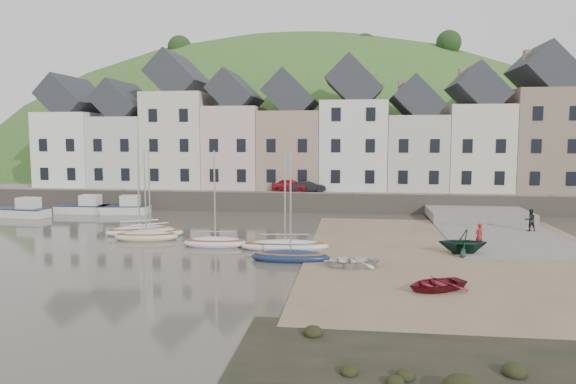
# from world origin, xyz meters

# --- Properties ---
(ground) EXTENTS (160.00, 160.00, 0.00)m
(ground) POSITION_xyz_m (0.00, 0.00, 0.00)
(ground) COLOR #443E35
(ground) RESTS_ON ground
(quay_land) EXTENTS (90.00, 30.00, 1.50)m
(quay_land) POSITION_xyz_m (0.00, 32.00, 0.75)
(quay_land) COLOR #335923
(quay_land) RESTS_ON ground
(quay_street) EXTENTS (70.00, 7.00, 0.10)m
(quay_street) POSITION_xyz_m (0.00, 20.50, 1.55)
(quay_street) COLOR slate
(quay_street) RESTS_ON quay_land
(seawall) EXTENTS (70.00, 1.20, 1.80)m
(seawall) POSITION_xyz_m (0.00, 17.00, 0.90)
(seawall) COLOR slate
(seawall) RESTS_ON ground
(beach) EXTENTS (18.00, 26.00, 0.06)m
(beach) POSITION_xyz_m (11.00, 0.00, 0.03)
(beach) COLOR brown
(beach) RESTS_ON ground
(slipway) EXTENTS (8.00, 18.00, 0.12)m
(slipway) POSITION_xyz_m (15.00, 8.00, 0.06)
(slipway) COLOR slate
(slipway) RESTS_ON ground
(hillside) EXTENTS (134.40, 84.00, 84.00)m
(hillside) POSITION_xyz_m (-5.00, 60.00, -17.99)
(hillside) COLOR #335923
(hillside) RESTS_ON ground
(townhouse_terrace) EXTENTS (61.05, 8.00, 13.93)m
(townhouse_terrace) POSITION_xyz_m (1.76, 24.00, 7.32)
(townhouse_terrace) COLOR white
(townhouse_terrace) RESTS_ON quay_land
(sailboat_0) EXTENTS (4.70, 3.87, 6.32)m
(sailboat_0) POSITION_xyz_m (-9.25, 3.11, 0.26)
(sailboat_0) COLOR silver
(sailboat_0) RESTS_ON ground
(sailboat_1) EXTENTS (4.86, 3.66, 6.32)m
(sailboat_1) POSITION_xyz_m (-10.57, 4.38, 0.26)
(sailboat_1) COLOR silver
(sailboat_1) RESTS_ON ground
(sailboat_2) EXTENTS (4.47, 2.19, 6.32)m
(sailboat_2) POSITION_xyz_m (-9.23, 2.33, 0.26)
(sailboat_2) COLOR beige
(sailboat_2) RESTS_ON ground
(sailboat_3) EXTENTS (4.23, 1.78, 6.32)m
(sailboat_3) POSITION_xyz_m (-4.02, 0.83, 0.27)
(sailboat_3) COLOR silver
(sailboat_3) RESTS_ON ground
(sailboat_4) EXTENTS (5.62, 2.04, 6.32)m
(sailboat_4) POSITION_xyz_m (0.52, 0.44, 0.26)
(sailboat_4) COLOR silver
(sailboat_4) RESTS_ON ground
(sailboat_5) EXTENTS (4.54, 1.63, 6.32)m
(sailboat_5) POSITION_xyz_m (1.22, -2.48, 0.26)
(sailboat_5) COLOR #152343
(sailboat_5) RESTS_ON ground
(motorboat_0) EXTENTS (4.79, 2.42, 1.70)m
(motorboat_0) POSITION_xyz_m (-15.87, 13.74, 0.58)
(motorboat_0) COLOR silver
(motorboat_0) RESTS_ON ground
(motorboat_1) EXTENTS (5.18, 2.33, 1.70)m
(motorboat_1) POSITION_xyz_m (-23.99, 10.80, 0.58)
(motorboat_1) COLOR silver
(motorboat_1) RESTS_ON ground
(motorboat_2) EXTENTS (4.87, 1.85, 1.70)m
(motorboat_2) POSITION_xyz_m (-19.65, 13.54, 0.58)
(motorboat_2) COLOR silver
(motorboat_2) RESTS_ON ground
(rowboat_white) EXTENTS (3.41, 2.84, 0.61)m
(rowboat_white) POSITION_xyz_m (4.57, -3.67, 0.36)
(rowboat_white) COLOR silver
(rowboat_white) RESTS_ON beach
(rowboat_green) EXTENTS (2.90, 2.54, 1.46)m
(rowboat_green) POSITION_xyz_m (11.15, 0.31, 0.79)
(rowboat_green) COLOR #142E25
(rowboat_green) RESTS_ON beach
(rowboat_red) EXTENTS (3.51, 3.20, 0.59)m
(rowboat_red) POSITION_xyz_m (8.45, -7.55, 0.36)
(rowboat_red) COLOR maroon
(rowboat_red) RESTS_ON beach
(person_red) EXTENTS (0.66, 0.59, 1.53)m
(person_red) POSITION_xyz_m (12.43, 1.90, 0.88)
(person_red) COLOR maroon
(person_red) RESTS_ON slipway
(person_dark) EXTENTS (0.86, 0.71, 1.60)m
(person_dark) POSITION_xyz_m (17.51, 8.50, 0.92)
(person_dark) COLOR black
(person_dark) RESTS_ON slipway
(car_left) EXTENTS (3.88, 2.29, 1.24)m
(car_left) POSITION_xyz_m (-1.46, 19.50, 2.22)
(car_left) COLOR maroon
(car_left) RESTS_ON quay_street
(car_right) EXTENTS (3.51, 1.97, 1.10)m
(car_right) POSITION_xyz_m (0.28, 19.50, 2.15)
(car_right) COLOR black
(car_right) RESTS_ON quay_street
(shore_rocks) EXTENTS (14.00, 6.12, 0.74)m
(shore_rocks) POSITION_xyz_m (8.24, -15.53, 0.09)
(shore_rocks) COLOR black
(shore_rocks) RESTS_ON ground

